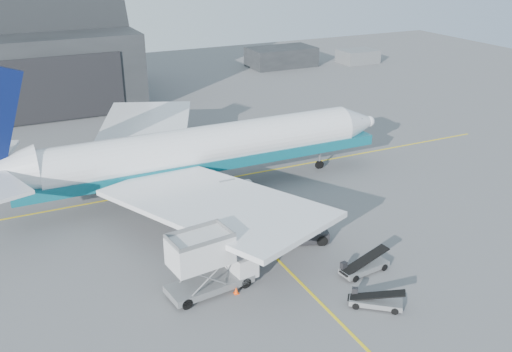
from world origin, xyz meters
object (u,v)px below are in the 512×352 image
airliner (190,152)px  belt_loader_a (364,266)px  pushback_tug (304,233)px  belt_loader_b (375,301)px  catering_truck (208,263)px

airliner → belt_loader_a: airliner is taller
belt_loader_a → pushback_tug: bearing=97.2°
airliner → pushback_tug: bearing=-68.8°
belt_loader_b → airliner: bearing=140.0°
pushback_tug → catering_truck: bearing=-142.2°
pushback_tug → belt_loader_b: (-0.35, -11.11, -0.28)m
airliner → belt_loader_b: size_ratio=12.24×
airliner → belt_loader_a: bearing=-71.1°
belt_loader_a → belt_loader_b: (-2.04, -4.29, -0.05)m
pushback_tug → belt_loader_a: bearing=-57.6°
airliner → belt_loader_a: (7.28, -21.27, -4.11)m
catering_truck → pushback_tug: size_ratio=1.49×
catering_truck → belt_loader_a: bearing=-20.9°
pushback_tug → belt_loader_b: 11.12m
airliner → catering_truck: bearing=-105.8°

